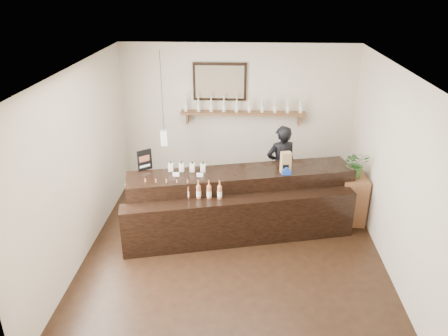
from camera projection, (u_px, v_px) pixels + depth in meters
name	position (u px, v px, depth m)	size (l,w,h in m)	color
ground	(233.00, 249.00, 6.84)	(5.00, 5.00, 0.00)	black
room_shell	(234.00, 148.00, 6.15)	(5.00, 5.00, 5.00)	beige
back_wall_decor	(230.00, 100.00, 8.30)	(2.66, 0.96, 1.69)	brown
counter	(240.00, 205.00, 7.15)	(3.73, 1.80, 1.20)	black
promo_sign	(145.00, 160.00, 7.03)	(0.21, 0.17, 0.35)	black
paper_bag	(286.00, 162.00, 6.95)	(0.18, 0.15, 0.34)	#A07A4D
tape_dispenser	(287.00, 172.00, 6.92)	(0.15, 0.07, 0.12)	#1940AF
side_cabinet	(351.00, 198.00, 7.50)	(0.43, 0.58, 0.84)	brown
potted_plant	(356.00, 164.00, 7.23)	(0.41, 0.35, 0.45)	#2F5F26
shopkeeper	(281.00, 161.00, 7.87)	(0.63, 0.41, 1.73)	black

